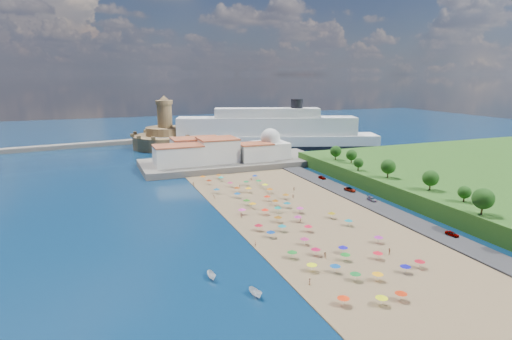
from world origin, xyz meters
name	(u,v)px	position (x,y,z in m)	size (l,w,h in m)	color
ground	(272,209)	(0.00, 0.00, 0.00)	(700.00, 700.00, 0.00)	#071938
terrace	(232,162)	(10.00, 73.00, 1.50)	(90.00, 36.00, 3.00)	#59544C
jetty	(175,154)	(-12.00, 108.00, 1.20)	(18.00, 70.00, 2.40)	#59544C
waterfront_buildings	(207,151)	(-3.05, 73.64, 7.88)	(57.00, 29.00, 11.00)	silver
domed_building	(270,146)	(30.00, 71.00, 8.97)	(16.00, 16.00, 15.00)	silver
fortress	(166,137)	(-12.00, 138.00, 6.68)	(40.00, 40.00, 32.40)	olive
cruise_ship	(267,134)	(46.72, 114.86, 8.93)	(137.25, 64.00, 30.15)	black
beach_parasols	(283,212)	(-1.11, -10.94, 2.15)	(29.37, 115.43, 2.20)	gray
beachgoers	(267,208)	(-2.86, -2.28, 1.13)	(35.60, 92.71, 1.89)	tan
moored_boats	(235,285)	(-29.66, -48.10, 0.79)	(8.36, 15.09, 1.62)	white
parked_cars	(362,195)	(36.00, -0.51, 1.38)	(3.07, 75.69, 1.41)	gray
hillside_trees	(410,175)	(48.70, -10.54, 10.10)	(11.87, 105.02, 7.71)	#382314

